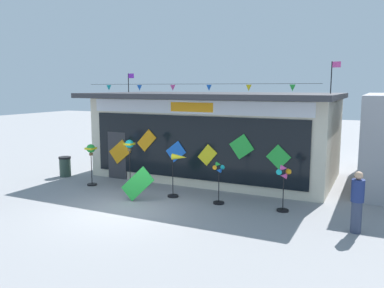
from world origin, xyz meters
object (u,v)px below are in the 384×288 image
Objects in this scene: wind_spinner_far_left at (91,154)px; wind_spinner_right at (283,182)px; wind_spinner_left at (130,151)px; wind_spinner_center_left at (177,167)px; kite_shop_building at (217,134)px; person_near_camera at (357,202)px; display_kite_on_ground at (138,184)px; trash_bin at (65,166)px; wind_spinner_center_right at (219,180)px.

wind_spinner_far_left is 1.11× the size of wind_spinner_right.
wind_spinner_left reaches higher than wind_spinner_center_left.
kite_shop_building is 7.81m from person_near_camera.
display_kite_on_ground is (-0.86, -4.95, -1.23)m from kite_shop_building.
kite_shop_building is at bearing 80.12° from display_kite_on_ground.
trash_bin is at bearing -36.84° from person_near_camera.
wind_spinner_center_right is 1.65× the size of trash_bin.
wind_spinner_left is 1.70m from display_kite_on_ground.
wind_spinner_far_left is at bearing 179.90° from wind_spinner_right.
wind_spinner_center_left is at bearing 177.08° from wind_spinner_center_right.
wind_spinner_center_left is at bearing 44.73° from display_kite_on_ground.
wind_spinner_right is at bearing -0.10° from wind_spinner_far_left.
wind_spinner_center_right is at bearing -1.44° from wind_spinner_far_left.
kite_shop_building is 5.57m from wind_spinner_right.
display_kite_on_ground is (-6.90, -0.10, -0.25)m from person_near_camera.
wind_spinner_left is at bearing 178.57° from wind_spinner_center_right.
wind_spinner_far_left is 7.61m from wind_spinner_right.
person_near_camera is (5.89, -0.90, -0.23)m from wind_spinner_center_left.
wind_spinner_center_left is (2.02, -0.01, -0.44)m from wind_spinner_left.
wind_spinner_right is 0.89× the size of person_near_camera.
wind_spinner_center_right is at bearing -1.43° from wind_spinner_left.
wind_spinner_far_left is (-3.75, -3.90, -0.59)m from kite_shop_building.
wind_spinner_left is 1.16× the size of person_near_camera.
person_near_camera reaches higher than wind_spinner_center_right.
wind_spinner_right is at bearing -52.10° from person_near_camera.
display_kite_on_ground is (2.88, -1.06, -0.63)m from wind_spinner_far_left.
wind_spinner_right is (3.86, -3.91, -0.88)m from kite_shop_building.
wind_spinner_far_left reaches higher than wind_spinner_center_right.
wind_spinner_left is 1.24× the size of wind_spinner_center_left.
person_near_camera is at bearing -10.72° from wind_spinner_center_right.
person_near_camera reaches higher than wind_spinner_right.
trash_bin is (-3.97, 0.78, -1.09)m from wind_spinner_left.
person_near_camera is at bearing -8.64° from wind_spinner_center_left.
wind_spinner_right is 1.72× the size of trash_bin.
wind_spinner_left is at bearing -1.45° from wind_spinner_far_left.
wind_spinner_left reaches higher than person_near_camera.
kite_shop_building is 6.86× the size of wind_spinner_right.
person_near_camera is at bearing -6.52° from wind_spinner_left.
wind_spinner_center_left is (0.15, -3.95, -0.75)m from kite_shop_building.
wind_spinner_left reaches higher than wind_spinner_right.
wind_spinner_right is at bearing -4.39° from trash_bin.
wind_spinner_far_left reaches higher than wind_spinner_center_left.
wind_spinner_far_left reaches higher than trash_bin.
person_near_camera is at bearing -8.06° from trash_bin.
wind_spinner_center_right is at bearing -2.92° from wind_spinner_center_left.
kite_shop_building is 11.78× the size of trash_bin.
kite_shop_building is 6.19× the size of wind_spinner_far_left.
wind_spinner_center_right is (3.61, -0.09, -0.72)m from wind_spinner_left.
wind_spinner_right is at bearing 0.67° from wind_spinner_center_left.
wind_spinner_center_left is 1.62m from wind_spinner_center_right.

